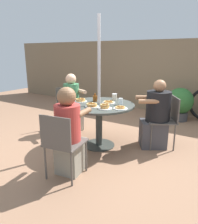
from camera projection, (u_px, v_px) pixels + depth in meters
name	position (u px, v px, depth m)	size (l,w,h in m)	color
ground_plane	(99.00, 145.00, 3.70)	(12.00, 12.00, 0.00)	#8C664C
back_fence	(155.00, 76.00, 5.71)	(10.00, 0.06, 1.84)	#7A664C
patio_table	(99.00, 112.00, 3.55)	(1.15, 1.15, 0.72)	#383D38
umbrella_pole	(99.00, 85.00, 3.43)	(0.05, 0.05, 2.07)	#ADADB2
patio_chair_north	(62.00, 141.00, 2.61)	(0.49, 0.49, 0.84)	#514C47
diner_north	(69.00, 134.00, 2.75)	(0.38, 0.52, 1.13)	gray
patio_chair_east	(166.00, 118.00, 3.55)	(0.59, 0.59, 0.84)	#514C47
diner_east	(156.00, 117.00, 3.55)	(0.61, 0.57, 1.11)	#3D3D42
patio_chair_south	(69.00, 105.00, 4.44)	(0.57, 0.57, 0.84)	#514C47
diner_south	(72.00, 105.00, 4.30)	(0.52, 0.45, 1.13)	beige
pancake_plate_a	(92.00, 105.00, 3.33)	(0.21, 0.21, 0.07)	white
pancake_plate_b	(81.00, 100.00, 3.68)	(0.21, 0.21, 0.06)	white
pancake_plate_c	(109.00, 102.00, 3.58)	(0.21, 0.21, 0.04)	white
pancake_plate_d	(105.00, 107.00, 3.21)	(0.21, 0.21, 0.08)	white
pancake_plate_e	(120.00, 108.00, 3.21)	(0.21, 0.21, 0.04)	white
syrup_bottle	(95.00, 98.00, 3.69)	(0.09, 0.07, 0.14)	brown
coffee_cup	(114.00, 97.00, 3.79)	(0.09, 0.09, 0.11)	beige
drinking_glass_a	(121.00, 102.00, 3.45)	(0.07, 0.07, 0.11)	silver
potted_shrub	(180.00, 103.00, 4.98)	(0.60, 0.60, 0.75)	#3D3D3F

